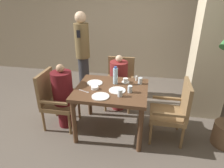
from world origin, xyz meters
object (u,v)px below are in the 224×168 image
at_px(chair_far_side, 120,81).
at_px(water_bottle, 115,76).
at_px(diner_in_left_chair, 63,96).
at_px(chair_right_side, 174,110).
at_px(standing_host, 83,52).
at_px(plate_dessert_center, 117,90).
at_px(bowl_small, 95,88).
at_px(diner_in_far_chair, 119,82).
at_px(teacup_with_saucer, 126,81).
at_px(plate_main_right, 95,83).
at_px(glass_tall_near, 120,93).
at_px(glass_tall_mid, 130,89).
at_px(plate_main_left, 101,96).
at_px(glass_tall_far, 140,81).
at_px(chair_left_side, 55,98).

distance_m(chair_far_side, water_bottle, 0.77).
bearing_deg(diner_in_left_chair, chair_far_side, 47.14).
bearing_deg(chair_right_side, standing_host, 145.37).
relative_size(plate_dessert_center, bowl_small, 2.25).
relative_size(diner_in_far_chair, teacup_with_saucer, 8.63).
bearing_deg(chair_far_side, plate_main_right, -112.08).
bearing_deg(glass_tall_near, chair_right_side, 15.99).
bearing_deg(plate_main_right, plate_dessert_center, -25.73).
xyz_separation_m(glass_tall_near, glass_tall_mid, (0.12, 0.14, 0.00)).
bearing_deg(plate_main_left, standing_host, 116.34).
distance_m(chair_far_side, glass_tall_far, 0.79).
relative_size(chair_right_side, glass_tall_far, 9.24).
distance_m(chair_left_side, glass_tall_mid, 1.25).
height_order(plate_main_left, plate_main_right, same).
distance_m(standing_host, plate_main_left, 1.68).
xyz_separation_m(diner_in_left_chair, water_bottle, (0.81, 0.17, 0.33)).
distance_m(diner_in_far_chair, teacup_with_saucer, 0.54).
bearing_deg(bowl_small, chair_far_side, 75.49).
distance_m(chair_left_side, chair_far_side, 1.25).
bearing_deg(glass_tall_near, glass_tall_mid, 50.27).
bearing_deg(diner_in_far_chair, glass_tall_near, -79.99).
bearing_deg(plate_main_right, chair_right_side, -5.92).
xyz_separation_m(bowl_small, glass_tall_far, (0.64, 0.31, 0.03)).
bearing_deg(plate_dessert_center, water_bottle, 106.20).
relative_size(diner_in_left_chair, teacup_with_saucer, 8.82).
distance_m(chair_far_side, bowl_small, 0.98).
bearing_deg(plate_main_left, glass_tall_near, 13.74).
bearing_deg(glass_tall_mid, diner_in_far_chair, 110.12).
xyz_separation_m(diner_in_left_chair, chair_far_side, (0.78, 0.84, -0.06)).
height_order(diner_in_left_chair, bowl_small, diner_in_left_chair).
distance_m(chair_right_side, plate_dessert_center, 0.87).
bearing_deg(chair_right_side, water_bottle, 169.00).
bearing_deg(chair_left_side, bowl_small, -5.87).
xyz_separation_m(diner_in_left_chair, teacup_with_saucer, (0.96, 0.25, 0.23)).
relative_size(chair_left_side, plate_main_left, 3.88).
relative_size(diner_in_left_chair, glass_tall_far, 10.68).
relative_size(chair_far_side, glass_tall_far, 9.24).
relative_size(standing_host, water_bottle, 6.16).
bearing_deg(bowl_small, glass_tall_mid, -0.36).
distance_m(standing_host, water_bottle, 1.36).
distance_m(chair_right_side, glass_tall_far, 0.65).
bearing_deg(standing_host, chair_far_side, -24.28).
xyz_separation_m(plate_dessert_center, glass_tall_mid, (0.19, -0.01, 0.04)).
distance_m(chair_right_side, plate_main_right, 1.25).
relative_size(standing_host, bowl_small, 15.95).
height_order(diner_in_far_chair, standing_host, standing_host).
distance_m(teacup_with_saucer, bowl_small, 0.52).
distance_m(standing_host, teacup_with_saucer, 1.41).
xyz_separation_m(diner_in_left_chair, glass_tall_mid, (1.06, -0.07, 0.26)).
bearing_deg(diner_in_left_chair, diner_in_far_chair, 41.71).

